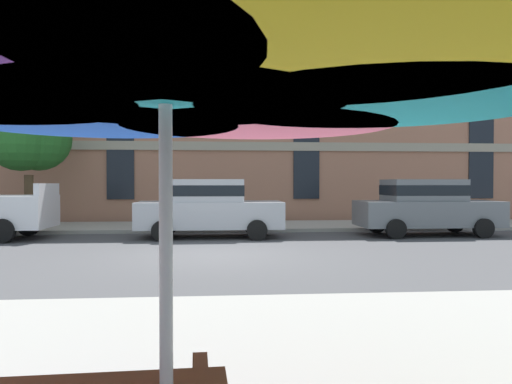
{
  "coord_description": "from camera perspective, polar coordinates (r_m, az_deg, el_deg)",
  "views": [
    {
      "loc": [
        0.05,
        -11.13,
        1.67
      ],
      "look_at": [
        1.24,
        3.2,
        1.4
      ],
      "focal_mm": 33.91,
      "sensor_mm": 36.0,
      "label": 1
    }
  ],
  "objects": [
    {
      "name": "sedan_gray",
      "position": [
        16.27,
        19.39,
        -1.52
      ],
      "size": [
        4.4,
        1.98,
        1.78
      ],
      "color": "slate",
      "rests_on": "ground"
    },
    {
      "name": "patio_umbrella",
      "position": [
        2.22,
        -10.66,
        15.83
      ],
      "size": [
        3.56,
        3.3,
        2.53
      ],
      "color": "silver",
      "rests_on": "ground"
    },
    {
      "name": "ground_plane",
      "position": [
        11.26,
        -4.97,
        -7.47
      ],
      "size": [
        120.0,
        120.0,
        0.0
      ],
      "primitive_type": "plane",
      "color": "#424244"
    },
    {
      "name": "street_tree_left",
      "position": [
        19.23,
        -25.2,
        5.76
      ],
      "size": [
        2.85,
        2.75,
        4.48
      ],
      "color": "brown",
      "rests_on": "ground"
    },
    {
      "name": "apartment_building",
      "position": [
        26.55,
        -4.86,
        11.34
      ],
      "size": [
        46.12,
        12.08,
        12.8
      ],
      "color": "#A87056",
      "rests_on": "ground"
    },
    {
      "name": "sidewalk_far",
      "position": [
        18.0,
        -4.88,
        -4.05
      ],
      "size": [
        56.0,
        3.6,
        0.12
      ],
      "primitive_type": "cube",
      "color": "#9E998E",
      "rests_on": "ground"
    },
    {
      "name": "sedan_silver",
      "position": [
        14.85,
        -5.64,
        -1.71
      ],
      "size": [
        4.4,
        1.98,
        1.78
      ],
      "color": "#A8AAB2",
      "rests_on": "ground"
    }
  ]
}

